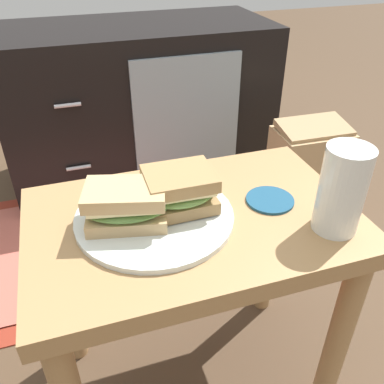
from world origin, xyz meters
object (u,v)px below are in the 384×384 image
(plate, at_px, (155,216))
(coaster, at_px, (271,201))
(tv_cabinet, at_px, (140,104))
(sandwich_front, at_px, (126,205))
(paper_bag, at_px, (306,172))
(sandwich_back, at_px, (180,190))
(beer_glass, at_px, (342,191))

(plate, bearing_deg, coaster, -4.49)
(tv_cabinet, height_order, sandwich_front, tv_cabinet)
(sandwich_front, bearing_deg, tv_cabinet, 77.55)
(plate, distance_m, coaster, 0.21)
(paper_bag, bearing_deg, sandwich_back, -141.25)
(sandwich_front, xyz_separation_m, sandwich_back, (0.09, 0.01, 0.00))
(plate, height_order, sandwich_back, sandwich_back)
(coaster, bearing_deg, paper_bag, 49.48)
(tv_cabinet, height_order, coaster, tv_cabinet)
(tv_cabinet, relative_size, beer_glass, 6.59)
(beer_glass, bearing_deg, tv_cabinet, 96.10)
(beer_glass, height_order, coaster, beer_glass)
(plate, bearing_deg, sandwich_back, 7.82)
(beer_glass, relative_size, coaster, 1.70)
(sandwich_back, distance_m, paper_bag, 0.81)
(plate, distance_m, sandwich_back, 0.06)
(plate, bearing_deg, tv_cabinet, 80.20)
(coaster, xyz_separation_m, paper_bag, (0.42, 0.49, -0.29))
(tv_cabinet, bearing_deg, paper_bag, -45.05)
(tv_cabinet, xyz_separation_m, sandwich_back, (-0.11, -0.93, 0.22))
(coaster, height_order, paper_bag, coaster)
(coaster, bearing_deg, plate, 175.51)
(sandwich_back, bearing_deg, plate, -172.18)
(plate, xyz_separation_m, beer_glass, (0.27, -0.11, 0.07))
(sandwich_front, height_order, sandwich_back, sandwich_back)
(sandwich_front, relative_size, beer_glass, 1.04)
(beer_glass, bearing_deg, sandwich_back, 152.37)
(sandwich_front, height_order, coaster, sandwich_front)
(sandwich_back, height_order, paper_bag, sandwich_back)
(tv_cabinet, height_order, sandwich_back, tv_cabinet)
(paper_bag, bearing_deg, sandwich_front, -144.60)
(sandwich_front, distance_m, beer_glass, 0.34)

